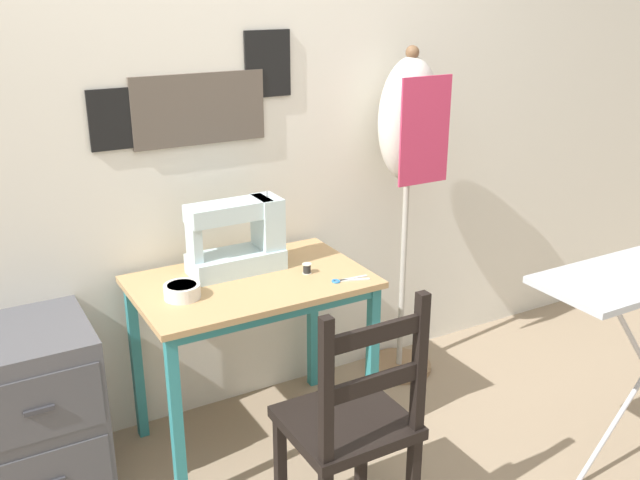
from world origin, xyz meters
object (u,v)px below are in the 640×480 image
(fabric_bowl, at_px, (182,291))
(scissors, at_px, (345,280))
(filing_cabinet, at_px, (34,413))
(dress_form, at_px, (409,143))
(sewing_machine, at_px, (241,238))
(thread_spool_near_machine, at_px, (307,269))
(wooden_chair, at_px, (351,426))

(fabric_bowl, distance_m, scissors, 0.63)
(filing_cabinet, distance_m, dress_form, 1.90)
(sewing_machine, distance_m, thread_spool_near_machine, 0.29)
(fabric_bowl, bearing_deg, dress_form, 9.60)
(scissors, relative_size, dress_form, 0.10)
(wooden_chair, xyz_separation_m, dress_form, (0.82, 0.85, 0.70))
(sewing_machine, height_order, wooden_chair, sewing_machine)
(dress_form, bearing_deg, scissors, -146.96)
(fabric_bowl, relative_size, scissors, 0.89)
(thread_spool_near_machine, distance_m, filing_cabinet, 1.16)
(fabric_bowl, height_order, thread_spool_near_machine, fabric_bowl)
(scissors, height_order, filing_cabinet, scissors)
(fabric_bowl, xyz_separation_m, scissors, (0.61, -0.16, -0.03))
(thread_spool_near_machine, distance_m, wooden_chair, 0.72)
(scissors, relative_size, thread_spool_near_machine, 3.68)
(scissors, distance_m, dress_form, 0.78)
(sewing_machine, distance_m, wooden_chair, 0.90)
(sewing_machine, height_order, filing_cabinet, sewing_machine)
(dress_form, bearing_deg, sewing_machine, -176.47)
(fabric_bowl, xyz_separation_m, wooden_chair, (0.33, -0.65, -0.31))
(sewing_machine, height_order, fabric_bowl, sewing_machine)
(fabric_bowl, distance_m, dress_form, 1.23)
(sewing_machine, xyz_separation_m, dress_form, (0.85, 0.05, 0.28))
(thread_spool_near_machine, bearing_deg, scissors, -56.02)
(thread_spool_near_machine, bearing_deg, wooden_chair, -105.89)
(sewing_machine, distance_m, dress_form, 0.90)
(scissors, distance_m, thread_spool_near_machine, 0.17)
(wooden_chair, height_order, dress_form, dress_form)
(sewing_machine, relative_size, scissors, 2.58)
(fabric_bowl, distance_m, filing_cabinet, 0.71)
(sewing_machine, bearing_deg, thread_spool_near_machine, -37.89)
(scissors, bearing_deg, sewing_machine, 135.17)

